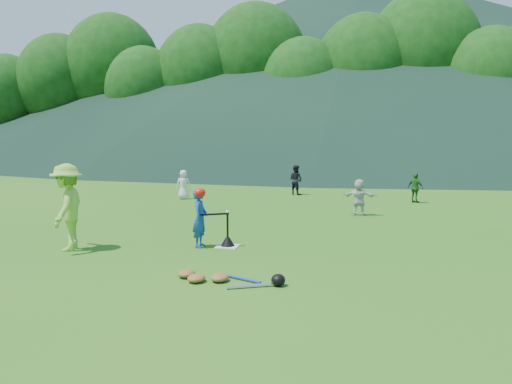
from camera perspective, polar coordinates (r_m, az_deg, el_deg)
ground at (r=10.55m, az=-3.26°, el=-6.27°), size 120.00×120.00×0.00m
home_plate at (r=10.55m, az=-3.26°, el=-6.21°), size 0.45×0.45×0.02m
baseball at (r=10.41m, az=-3.28°, el=-2.30°), size 0.08×0.08×0.08m
batter_child at (r=10.47m, az=-6.42°, el=-2.99°), size 0.31×0.46×1.22m
adult_coach at (r=10.77m, az=-20.76°, el=-1.63°), size 0.96×1.28×1.76m
fielder_a at (r=18.94m, az=-8.28°, el=0.85°), size 0.63×0.52×1.10m
fielder_b at (r=20.31m, az=4.56°, el=1.39°), size 0.73×0.68×1.21m
fielder_c at (r=18.54m, az=17.76°, el=0.43°), size 0.65×0.57×1.05m
fielder_d at (r=15.04m, az=11.71°, el=-0.58°), size 1.03×0.40×1.09m
batting_tee at (r=10.52m, az=-3.26°, el=-5.58°), size 0.30×0.30×0.68m
batter_gear at (r=10.40m, az=-6.32°, el=-0.30°), size 0.72×0.29×0.58m
equipment_pile at (r=8.03m, az=-4.18°, el=-9.73°), size 1.80×0.69×0.19m
outfield_fence at (r=38.00m, az=9.21°, el=3.64°), size 70.07×0.08×1.33m
tree_line at (r=44.17m, az=10.28°, el=13.71°), size 70.04×11.40×14.82m
distant_hills at (r=93.15m, az=7.29°, el=13.87°), size 155.00×140.00×32.00m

